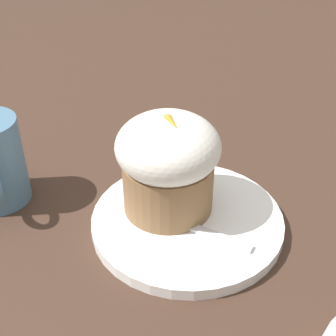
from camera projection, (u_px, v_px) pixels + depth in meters
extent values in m
plane|color=#3D281E|center=(187.00, 225.00, 0.50)|extent=(4.00, 4.00, 0.00)
cylinder|color=white|center=(187.00, 221.00, 0.50)|extent=(0.20, 0.20, 0.01)
cylinder|color=olive|center=(168.00, 184.00, 0.49)|extent=(0.10, 0.10, 0.06)
ellipsoid|color=white|center=(168.00, 147.00, 0.47)|extent=(0.11, 0.11, 0.07)
cone|color=orange|center=(173.00, 123.00, 0.44)|extent=(0.02, 0.01, 0.01)
sphere|color=green|center=(167.00, 118.00, 0.45)|extent=(0.01, 0.01, 0.01)
cube|color=silver|center=(219.00, 237.00, 0.46)|extent=(0.06, 0.05, 0.00)
ellipsoid|color=silver|center=(175.00, 220.00, 0.48)|extent=(0.06, 0.06, 0.01)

